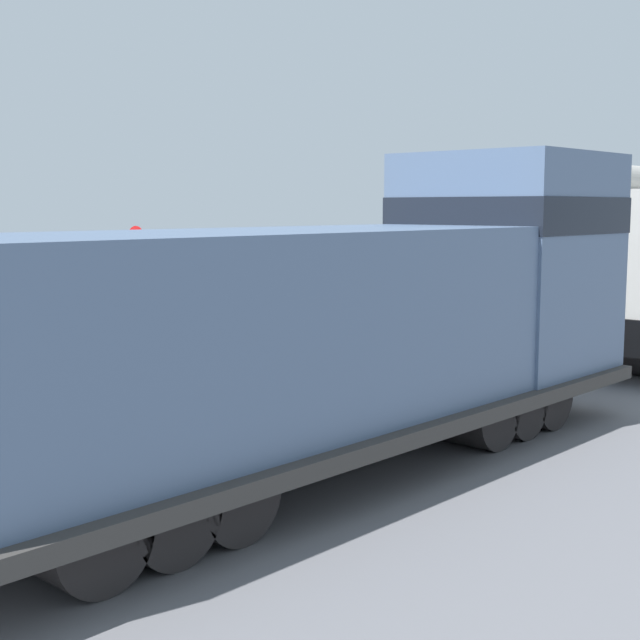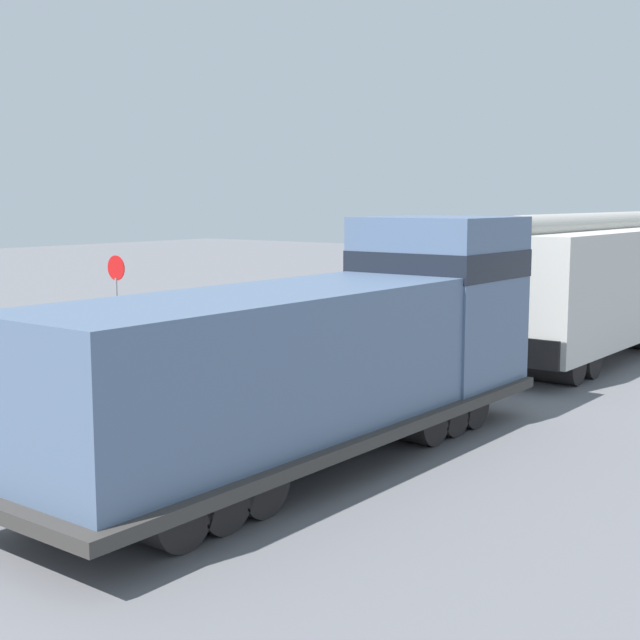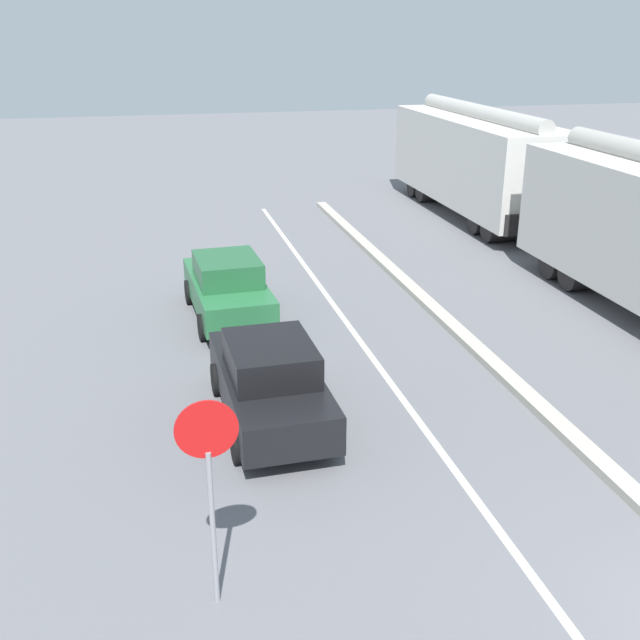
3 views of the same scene
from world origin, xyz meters
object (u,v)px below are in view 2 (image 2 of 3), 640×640
(hopper_car_lead, at_px, (591,287))
(cyclist, at_px, (249,353))
(parked_car_black, at_px, (253,312))
(parked_car_green, at_px, (347,298))
(locomotive, at_px, (336,356))
(stop_sign, at_px, (116,284))

(hopper_car_lead, bearing_deg, cyclist, -121.12)
(hopper_car_lead, relative_size, parked_car_black, 2.50)
(hopper_car_lead, bearing_deg, parked_car_black, -165.60)
(parked_car_green, bearing_deg, locomotive, -54.64)
(locomotive, distance_m, parked_car_black, 14.15)
(parked_car_black, bearing_deg, hopper_car_lead, 14.40)
(locomotive, xyz_separation_m, hopper_car_lead, (-0.00, 12.16, 0.28))
(hopper_car_lead, bearing_deg, stop_sign, -148.94)
(stop_sign, bearing_deg, locomotive, -22.49)
(locomotive, height_order, stop_sign, locomotive)
(locomotive, height_order, parked_car_black, locomotive)
(cyclist, bearing_deg, stop_sign, 167.52)
(hopper_car_lead, distance_m, parked_car_black, 10.89)
(parked_car_black, relative_size, cyclist, 2.47)
(locomotive, bearing_deg, parked_car_black, 137.89)
(cyclist, xyz_separation_m, stop_sign, (-6.71, 1.49, 1.21))
(hopper_car_lead, xyz_separation_m, parked_car_green, (-10.60, 2.78, -1.26))
(cyclist, relative_size, stop_sign, 0.60)
(parked_car_black, distance_m, parked_car_green, 5.47)
(parked_car_green, bearing_deg, parked_car_black, -88.69)
(locomotive, bearing_deg, stop_sign, 157.51)
(hopper_car_lead, bearing_deg, locomotive, -90.00)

